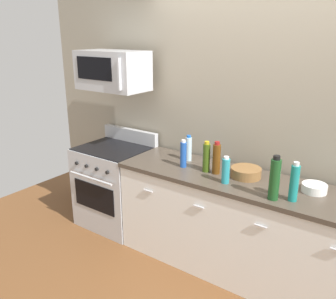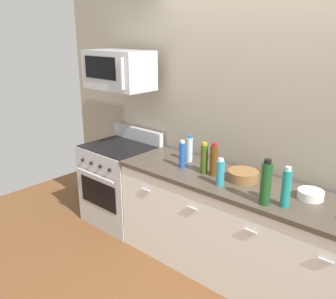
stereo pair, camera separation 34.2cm
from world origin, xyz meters
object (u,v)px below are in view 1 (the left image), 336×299
(bottle_wine_green, at_px, (275,179))
(microwave, at_px, (112,70))
(bottle_sparkling_teal, at_px, (294,183))
(bottle_wine_amber, at_px, (217,158))
(range_oven, at_px, (115,185))
(bowl_white_ceramic, at_px, (314,188))
(bottle_water_clear, at_px, (189,149))
(bottle_olive_oil, at_px, (206,157))
(bottle_dish_soap, at_px, (226,170))
(bottle_soda_blue, at_px, (183,154))
(bowl_wooden_salad, at_px, (246,172))

(bottle_wine_green, bearing_deg, microwave, 171.96)
(bottle_sparkling_teal, height_order, bottle_wine_amber, bottle_sparkling_teal)
(range_oven, bearing_deg, bowl_white_ceramic, 2.58)
(bottle_water_clear, bearing_deg, bottle_wine_amber, -20.32)
(bottle_wine_amber, bearing_deg, range_oven, 179.55)
(bottle_sparkling_teal, bearing_deg, bottle_wine_green, -154.97)
(bottle_water_clear, bearing_deg, range_oven, -171.62)
(bottle_wine_green, height_order, bottle_olive_oil, bottle_wine_green)
(bottle_olive_oil, bearing_deg, bottle_wine_green, -15.91)
(bottle_sparkling_teal, distance_m, bottle_dish_soap, 0.57)
(bottle_soda_blue, relative_size, bowl_white_ceramic, 1.35)
(microwave, height_order, bottle_wine_green, microwave)
(bottle_soda_blue, xyz_separation_m, bowl_wooden_salad, (0.58, 0.11, -0.08))
(bottle_wine_amber, bearing_deg, bottle_wine_green, -19.28)
(bowl_wooden_salad, bearing_deg, bowl_white_ceramic, 2.71)
(bottle_wine_green, bearing_deg, bottle_wine_amber, 160.72)
(range_oven, bearing_deg, bottle_wine_green, -6.70)
(bottle_wine_green, distance_m, bottle_soda_blue, 0.95)
(bottle_water_clear, height_order, bottle_dish_soap, bottle_water_clear)
(microwave, xyz_separation_m, bottle_dish_soap, (1.44, -0.20, -0.72))
(bottle_wine_green, bearing_deg, bottle_olive_oil, 164.09)
(bottle_sparkling_teal, relative_size, bottle_dish_soap, 1.31)
(bottle_soda_blue, distance_m, bottle_olive_oil, 0.23)
(bottle_water_clear, height_order, bottle_olive_oil, bottle_olive_oil)
(bottle_soda_blue, height_order, bowl_wooden_salad, bottle_soda_blue)
(bottle_sparkling_teal, bearing_deg, bowl_wooden_salad, 154.50)
(bottle_wine_amber, distance_m, bowl_wooden_salad, 0.28)
(range_oven, distance_m, bottle_soda_blue, 1.11)
(microwave, height_order, bottle_water_clear, microwave)
(bottle_sparkling_teal, relative_size, bowl_wooden_salad, 1.17)
(bottle_wine_amber, distance_m, bottle_dish_soap, 0.22)
(microwave, height_order, bowl_wooden_salad, microwave)
(range_oven, distance_m, bottle_dish_soap, 1.55)
(bowl_white_ceramic, bearing_deg, bottle_soda_blue, -173.10)
(microwave, bearing_deg, bottle_wine_green, -8.04)
(microwave, xyz_separation_m, bottle_wine_amber, (1.28, -0.05, -0.69))
(bottle_sparkling_teal, relative_size, bottle_olive_oil, 1.08)
(range_oven, height_order, bottle_olive_oil, bottle_olive_oil)
(bottle_wine_green, xyz_separation_m, bowl_wooden_salad, (-0.35, 0.29, -0.12))
(bottle_sparkling_teal, bearing_deg, bottle_wine_amber, 168.40)
(bottle_water_clear, xyz_separation_m, bottle_wine_amber, (0.38, -0.14, 0.02))
(microwave, relative_size, bottle_wine_amber, 2.50)
(bottle_sparkling_teal, bearing_deg, bottle_water_clear, 165.32)
(bottle_dish_soap, relative_size, bottle_soda_blue, 0.89)
(bowl_white_ceramic, bearing_deg, bottle_sparkling_teal, -110.03)
(microwave, relative_size, bowl_wooden_salad, 2.81)
(bowl_wooden_salad, bearing_deg, bottle_wine_green, -39.60)
(range_oven, bearing_deg, bottle_olive_oil, -1.05)
(bottle_wine_green, bearing_deg, range_oven, 173.30)
(microwave, xyz_separation_m, bowl_white_ceramic, (2.10, 0.05, -0.79))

